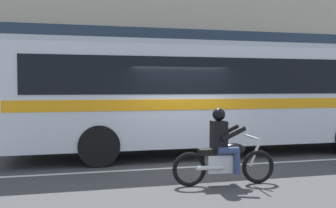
{
  "coord_description": "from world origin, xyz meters",
  "views": [
    {
      "loc": [
        -2.91,
        -9.85,
        2.0
      ],
      "look_at": [
        -0.55,
        -0.72,
        1.58
      ],
      "focal_mm": 42.3,
      "sensor_mm": 36.0,
      "label": 1
    }
  ],
  "objects": [
    {
      "name": "lane_center_stripe",
      "position": [
        0.0,
        -0.6,
        0.0
      ],
      "size": [
        26.6,
        0.14,
        0.01
      ],
      "primitive_type": "cube",
      "color": "silver",
      "rests_on": "ground_plane"
    },
    {
      "name": "transit_bus",
      "position": [
        1.71,
        1.19,
        1.88
      ],
      "size": [
        12.4,
        2.63,
        3.22
      ],
      "color": "silver",
      "rests_on": "ground_plane"
    },
    {
      "name": "sidewalk_curb",
      "position": [
        0.0,
        5.1,
        0.07
      ],
      "size": [
        28.0,
        3.8,
        0.15
      ],
      "primitive_type": "cube",
      "color": "#B7B2A8",
      "rests_on": "ground_plane"
    },
    {
      "name": "motorcycle_with_rider",
      "position": [
        0.17,
        -2.45,
        0.66
      ],
      "size": [
        2.14,
        0.64,
        1.56
      ],
      "color": "black",
      "rests_on": "ground_plane"
    },
    {
      "name": "fire_hydrant",
      "position": [
        0.21,
        4.38,
        0.52
      ],
      "size": [
        0.22,
        0.3,
        0.75
      ],
      "color": "red",
      "rests_on": "sidewalk_curb"
    },
    {
      "name": "office_building_facade",
      "position": [
        0.0,
        7.39,
        5.48
      ],
      "size": [
        28.0,
        0.89,
        10.95
      ],
      "color": "#B2A893",
      "rests_on": "ground_plane"
    },
    {
      "name": "ground_plane",
      "position": [
        0.0,
        0.0,
        0.0
      ],
      "size": [
        60.0,
        60.0,
        0.0
      ],
      "primitive_type": "plane",
      "color": "#3D3D3F"
    }
  ]
}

